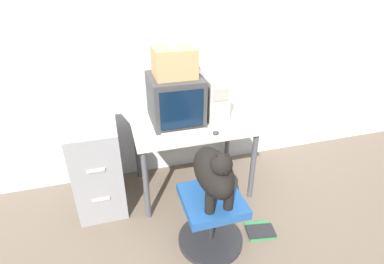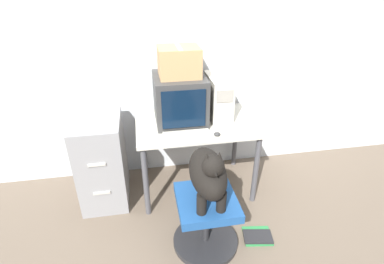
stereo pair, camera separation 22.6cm
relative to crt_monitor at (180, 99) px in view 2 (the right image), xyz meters
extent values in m
plane|color=#6B5B4C|center=(0.14, -0.44, -0.96)|extent=(12.00, 12.00, 0.00)
cube|color=silver|center=(0.14, 0.35, 0.34)|extent=(8.00, 0.05, 2.60)
cube|color=beige|center=(0.14, -0.08, -0.23)|extent=(1.11, 0.73, 0.03)
cylinder|color=#4C4C51|center=(-0.37, -0.39, -0.60)|extent=(0.05, 0.05, 0.71)
cylinder|color=#4C4C51|center=(0.64, -0.39, -0.60)|extent=(0.05, 0.05, 0.71)
cylinder|color=#4C4C51|center=(-0.37, 0.24, -0.60)|extent=(0.05, 0.05, 0.71)
cylinder|color=#4C4C51|center=(0.64, 0.24, -0.60)|extent=(0.05, 0.05, 0.71)
cube|color=#383838|center=(0.00, 0.00, 0.00)|extent=(0.46, 0.48, 0.43)
cube|color=black|center=(0.00, -0.24, 0.00)|extent=(0.37, 0.01, 0.34)
cube|color=beige|center=(0.37, 0.03, -0.02)|extent=(0.19, 0.43, 0.39)
cube|color=#9E998E|center=(0.37, -0.18, 0.07)|extent=(0.14, 0.01, 0.11)
cube|color=beige|center=(0.01, -0.34, -0.20)|extent=(0.40, 0.18, 0.02)
cube|color=beige|center=(0.01, -0.34, -0.19)|extent=(0.37, 0.15, 0.00)
ellipsoid|color=#333333|center=(0.27, -0.36, -0.20)|extent=(0.06, 0.05, 0.03)
cylinder|color=#262628|center=(0.08, -0.82, -0.94)|extent=(0.53, 0.53, 0.04)
cylinder|color=#262628|center=(0.08, -0.82, -0.73)|extent=(0.05, 0.05, 0.36)
cube|color=#1E4C8C|center=(0.08, -0.82, -0.52)|extent=(0.45, 0.47, 0.07)
ellipsoid|color=black|center=(0.08, -0.82, -0.25)|extent=(0.26, 0.51, 0.29)
cylinder|color=black|center=(0.01, -0.96, -0.40)|extent=(0.07, 0.07, 0.16)
cylinder|color=black|center=(0.15, -0.96, -0.40)|extent=(0.07, 0.07, 0.16)
sphere|color=black|center=(0.08, -0.96, -0.09)|extent=(0.15, 0.15, 0.15)
cone|color=black|center=(0.08, -1.03, -0.10)|extent=(0.07, 0.08, 0.07)
cone|color=black|center=(0.04, -0.96, -0.03)|extent=(0.05, 0.05, 0.07)
cone|color=black|center=(0.12, -0.96, -0.03)|extent=(0.05, 0.05, 0.07)
torus|color=red|center=(0.08, -0.94, -0.15)|extent=(0.11, 0.11, 0.02)
cube|color=gray|center=(-0.75, -0.08, -0.53)|extent=(0.41, 0.58, 0.85)
cube|color=beige|center=(-0.75, -0.37, -0.38)|extent=(0.14, 0.01, 0.02)
cube|color=beige|center=(-0.75, -0.37, -0.68)|extent=(0.14, 0.01, 0.02)
cube|color=tan|center=(0.00, 0.00, 0.34)|extent=(0.35, 0.31, 0.25)
cube|color=beige|center=(0.00, 0.00, 0.47)|extent=(0.04, 0.30, 0.00)
cube|color=#2D8C47|center=(0.52, -0.84, -0.95)|extent=(0.26, 0.23, 0.02)
cube|color=#262628|center=(0.52, -0.87, -0.93)|extent=(0.26, 0.18, 0.02)
camera|label=1|loc=(-0.56, -2.46, 1.03)|focal=28.00mm
camera|label=2|loc=(-0.34, -2.52, 1.03)|focal=28.00mm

